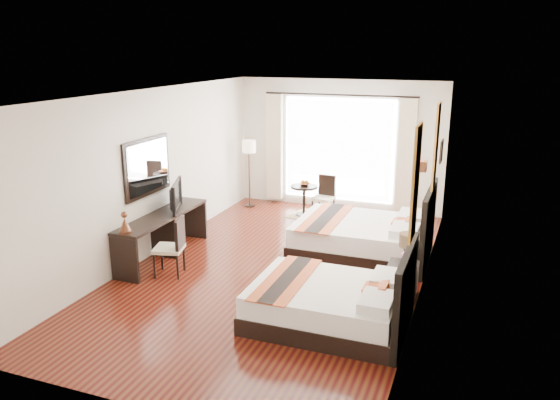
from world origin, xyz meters
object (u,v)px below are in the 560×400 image
(television, at_px, (172,196))
(window_chair, at_px, (324,204))
(nightstand, at_px, (402,280))
(vase, at_px, (404,263))
(bed_near, at_px, (333,303))
(fruit_bowl, at_px, (305,185))
(floor_lamp, at_px, (249,151))
(desk_chair, at_px, (171,258))
(console_desk, at_px, (163,236))
(side_table, at_px, (304,201))
(table_lamp, at_px, (408,242))
(bed_far, at_px, (366,237))

(television, distance_m, window_chair, 3.49)
(nightstand, distance_m, vase, 0.36)
(bed_near, distance_m, television, 3.69)
(vase, distance_m, fruit_bowl, 4.19)
(floor_lamp, bearing_deg, desk_chair, -84.59)
(console_desk, xyz_separation_m, side_table, (1.48, 3.10, -0.05))
(table_lamp, bearing_deg, side_table, 129.69)
(table_lamp, relative_size, floor_lamp, 0.27)
(desk_chair, distance_m, window_chair, 4.01)
(nightstand, bearing_deg, window_chair, 122.84)
(desk_chair, bearing_deg, bed_far, -158.95)
(table_lamp, relative_size, console_desk, 0.19)
(bed_far, relative_size, desk_chair, 2.42)
(bed_near, height_order, desk_chair, bed_near)
(vase, height_order, floor_lamp, floor_lamp)
(bed_far, bearing_deg, console_desk, -157.60)
(bed_near, height_order, table_lamp, bed_near)
(nightstand, relative_size, television, 0.58)
(console_desk, height_order, fruit_bowl, console_desk)
(bed_far, bearing_deg, nightstand, -59.85)
(nightstand, distance_m, floor_lamp, 5.27)
(bed_near, distance_m, side_table, 4.70)
(floor_lamp, distance_m, window_chair, 2.03)
(bed_near, bearing_deg, fruit_bowl, 112.70)
(nightstand, xyz_separation_m, side_table, (-2.52, 3.21, 0.08))
(desk_chair, height_order, floor_lamp, floor_lamp)
(television, distance_m, fruit_bowl, 3.17)
(table_lamp, relative_size, television, 0.47)
(bed_near, height_order, side_table, bed_near)
(vase, relative_size, floor_lamp, 0.09)
(window_chair, bearing_deg, floor_lamp, -87.12)
(television, bearing_deg, console_desk, 153.31)
(floor_lamp, xyz_separation_m, fruit_bowl, (1.36, -0.23, -0.58))
(window_chair, bearing_deg, television, -25.21)
(vase, bearing_deg, side_table, 127.36)
(floor_lamp, xyz_separation_m, window_chair, (1.76, -0.16, -0.99))
(console_desk, bearing_deg, vase, -3.45)
(bed_far, xyz_separation_m, vase, (0.86, -1.55, 0.24))
(fruit_bowl, height_order, window_chair, window_chair)
(vase, height_order, fruit_bowl, fruit_bowl)
(desk_chair, xyz_separation_m, fruit_bowl, (0.99, 3.69, 0.39))
(bed_near, height_order, television, television)
(television, xyz_separation_m, side_table, (1.46, 2.80, -0.68))
(bed_near, distance_m, nightstand, 1.32)
(fruit_bowl, bearing_deg, side_table, 129.24)
(fruit_bowl, bearing_deg, floor_lamp, 170.38)
(bed_near, height_order, window_chair, bed_near)
(table_lamp, xyz_separation_m, television, (-4.02, 0.28, 0.23))
(console_desk, relative_size, television, 2.53)
(side_table, relative_size, fruit_bowl, 2.74)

